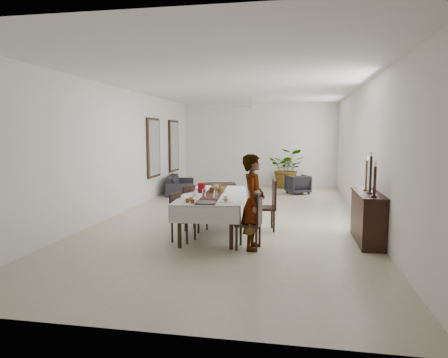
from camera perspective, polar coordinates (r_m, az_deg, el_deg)
floor at (r=10.01m, az=1.80°, el=-5.26°), size 6.00×12.00×0.00m
ceiling at (r=9.87m, az=1.87°, el=13.25°), size 6.00×12.00×0.02m
wall_back at (r=15.77m, az=5.05°, el=4.85°), size 6.00×0.02×3.20m
wall_front at (r=3.99m, az=-10.91°, el=0.19°), size 6.00×0.02×3.20m
wall_left at (r=10.67m, az=-14.35°, el=3.94°), size 0.02×12.00×3.20m
wall_right at (r=9.83m, az=19.44°, el=3.58°), size 0.02×12.00×3.20m
dining_table_top at (r=8.21m, az=-1.56°, el=-2.42°), size 1.27×2.61×0.05m
table_leg_fl at (r=7.19m, az=-6.39°, el=-6.93°), size 0.08×0.08×0.74m
table_leg_fr at (r=7.07m, az=1.05°, el=-7.13°), size 0.08×0.08×0.74m
table_leg_bl at (r=9.51m, az=-3.47°, el=-3.62°), size 0.08×0.08×0.74m
table_leg_br at (r=9.42m, az=2.13°, el=-3.71°), size 0.08×0.08×0.74m
tablecloth_top at (r=8.20m, az=-1.56°, el=-2.20°), size 1.48×2.82×0.01m
tablecloth_drape_left at (r=8.32m, az=-5.78°, el=-3.17°), size 0.25×2.71×0.32m
tablecloth_drape_right at (r=8.18m, az=2.74°, el=-3.31°), size 0.25×2.71×0.32m
tablecloth_drape_near at (r=6.91m, az=-2.89°, el=-5.12°), size 1.24×0.12×0.32m
tablecloth_drape_far at (r=9.56m, az=-0.60°, el=-1.89°), size 1.24×0.12×0.32m
table_runner at (r=8.20m, az=-1.56°, el=-2.14°), size 0.60×2.66×0.00m
red_pitcher at (r=8.38m, az=-3.22°, el=-1.25°), size 0.17×0.17×0.21m
pitcher_handle at (r=8.39m, az=-3.83°, el=-1.25°), size 0.13×0.03×0.13m
wine_glass_near at (r=7.50m, az=-1.22°, el=-2.27°), size 0.07×0.07×0.18m
wine_glass_mid at (r=7.64m, az=-2.86°, el=-2.12°), size 0.07×0.07×0.18m
wine_glass_far at (r=8.24m, az=-1.15°, el=-1.49°), size 0.07×0.07×0.18m
teacup_right at (r=7.55m, az=0.26°, el=-2.66°), size 0.09×0.09×0.06m
saucer_right at (r=7.55m, az=0.26°, el=-2.85°), size 0.16×0.16×0.01m
teacup_left at (r=7.88m, az=-4.16°, el=-2.29°), size 0.09×0.09×0.06m
saucer_left at (r=7.89m, az=-4.16°, el=-2.47°), size 0.16×0.16×0.01m
plate_near_right at (r=7.24m, az=0.29°, el=-3.25°), size 0.25×0.25×0.02m
bread_near_right at (r=7.23m, az=0.29°, el=-3.02°), size 0.09×0.09×0.09m
plate_near_left at (r=7.48m, az=-4.69°, el=-2.95°), size 0.25×0.25×0.02m
plate_far_left at (r=8.82m, az=-3.29°, el=-1.51°), size 0.25×0.25×0.02m
serving_tray at (r=7.12m, az=-2.61°, el=-3.39°), size 0.38×0.38×0.02m
jam_jar_a at (r=7.12m, az=-4.50°, el=-3.17°), size 0.07×0.07×0.08m
jam_jar_b at (r=7.20m, az=-5.24°, el=-3.07°), size 0.07×0.07×0.08m
jam_jar_c at (r=7.29m, az=-4.69°, el=-2.94°), size 0.07×0.07×0.08m
fruit_basket at (r=8.45m, az=-0.99°, el=-1.54°), size 0.32×0.32×0.11m
fruit_red at (r=8.46m, az=-0.77°, el=-0.99°), size 0.09×0.09×0.09m
fruit_green at (r=8.47m, az=-1.25°, el=-0.98°), size 0.08×0.08×0.08m
fruit_yellow at (r=8.39m, az=-1.03°, el=-1.06°), size 0.09×0.09×0.09m
chair_right_near_seat at (r=7.11m, az=3.50°, el=-6.42°), size 0.46×0.46×0.05m
chair_right_near_leg_fl at (r=6.97m, az=4.63°, el=-8.69°), size 0.05×0.05×0.42m
chair_right_near_leg_fr at (r=7.30m, az=5.11°, el=-7.99°), size 0.05×0.05×0.42m
chair_right_near_leg_bl at (r=7.03m, az=1.79°, el=-8.53°), size 0.05×0.05×0.42m
chair_right_near_leg_br at (r=7.36m, az=2.40°, el=-7.85°), size 0.05×0.05×0.42m
chair_right_near_back at (r=7.01m, az=5.07°, el=-4.17°), size 0.07×0.43×0.54m
chair_right_far_seat at (r=8.47m, az=5.77°, el=-4.16°), size 0.53×0.53×0.05m
chair_right_far_leg_fl at (r=8.36m, az=7.15°, el=-6.07°), size 0.05×0.05×0.45m
chair_right_far_leg_fr at (r=8.72m, az=6.84°, el=-5.54°), size 0.05×0.05×0.45m
chair_right_far_leg_bl at (r=8.33m, az=4.60°, el=-6.09°), size 0.05×0.05×0.45m
chair_right_far_leg_br at (r=8.69m, az=4.40°, el=-5.57°), size 0.05×0.05×0.45m
chair_right_far_back at (r=8.45m, az=7.18°, el=-2.08°), size 0.12×0.45×0.58m
chair_left_near_seat at (r=7.62m, az=-5.80°, el=-5.88°), size 0.47×0.47×0.04m
chair_left_near_leg_fl at (r=7.88m, az=-6.22°, el=-7.07°), size 0.05×0.05×0.38m
chair_left_near_leg_fr at (r=7.62m, az=-7.42°, el=-7.56°), size 0.05×0.05×0.38m
chair_left_near_leg_bl at (r=7.73m, az=-4.16°, el=-7.31°), size 0.05×0.05×0.38m
chair_left_near_leg_br at (r=7.46m, az=-5.32°, el=-7.83°), size 0.05×0.05×0.38m
chair_left_near_back at (r=7.66m, az=-6.97°, el=-3.81°), size 0.13×0.39×0.49m
chair_left_far_seat at (r=8.43m, az=-4.00°, el=-4.59°), size 0.51×0.51×0.05m
chair_left_far_leg_fl at (r=8.69m, az=-4.29°, el=-5.73°), size 0.05×0.05×0.40m
chair_left_far_leg_fr at (r=8.43m, az=-5.54°, el=-6.13°), size 0.05×0.05×0.40m
chair_left_far_leg_bl at (r=8.52m, az=-2.46°, el=-5.97°), size 0.05×0.05×0.40m
chair_left_far_leg_br at (r=8.25m, az=-3.67°, el=-6.39°), size 0.05×0.05×0.40m
chair_left_far_back at (r=8.48m, az=-5.04°, el=-2.65°), size 0.17×0.39×0.51m
woman at (r=7.02m, az=4.21°, el=-3.31°), size 0.43×0.63×1.68m
sideboard_body at (r=8.00m, az=19.80°, el=-5.28°), size 0.40×1.52×0.91m
sideboard_top at (r=7.92m, az=19.93°, el=-1.95°), size 0.44×1.58×0.03m
candlestick_near_base at (r=7.38m, az=20.65°, el=-2.33°), size 0.10×0.10×0.03m
candlestick_near_shaft at (r=7.35m, az=20.74°, el=-0.27°), size 0.05×0.05×0.51m
candlestick_near_candle at (r=7.32m, az=20.83°, el=2.01°), size 0.04×0.04×0.08m
candlestick_mid_base at (r=7.77m, az=20.12°, el=-1.89°), size 0.10×0.10×0.03m
candlestick_mid_shaft at (r=7.73m, az=20.22°, el=0.63°), size 0.05×0.05×0.66m
candlestick_mid_candle at (r=7.71m, az=20.33°, el=3.36°), size 0.04×0.04×0.08m
candlestick_far_base at (r=8.17m, az=19.64°, el=-1.48°), size 0.10×0.10×0.03m
candlestick_far_shaft at (r=8.13m, az=19.72°, el=0.56°), size 0.05×0.05×0.56m
candlestick_far_candle at (r=8.11m, az=19.81°, el=2.80°), size 0.04×0.04×0.08m
sofa at (r=13.85m, az=-6.24°, el=-0.74°), size 1.25×2.23×0.61m
armchair at (r=13.82m, az=10.50°, el=-0.76°), size 0.94×0.95×0.65m
coffee_table at (r=12.97m, az=-0.55°, el=-1.58°), size 1.11×0.86×0.44m
potted_plant at (r=15.27m, az=9.07°, el=1.53°), size 1.50×1.35×1.49m
mirror_frame_near at (r=12.69m, az=-10.05°, el=4.40°), size 0.06×1.05×1.85m
mirror_glass_near at (r=12.68m, az=-9.90°, el=4.40°), size 0.01×0.90×1.70m
mirror_frame_far at (r=14.68m, az=-7.20°, el=4.71°), size 0.06×1.05×1.85m
mirror_glass_far at (r=14.67m, az=-7.07°, el=4.71°), size 0.01×0.90×1.70m
fan_rod at (r=12.82m, az=3.87°, el=11.21°), size 0.04×0.04×0.20m
fan_hub at (r=12.81m, az=3.86°, el=10.32°), size 0.16×0.16×0.08m
fan_blade_n at (r=13.15m, az=4.03°, el=10.22°), size 0.10×0.55×0.01m
fan_blade_s at (r=12.46m, az=3.68°, el=10.43°), size 0.10×0.55×0.01m
fan_blade_e at (r=12.77m, az=5.45°, el=10.32°), size 0.55×0.10×0.01m
fan_blade_w at (r=12.85m, az=2.28°, el=10.32°), size 0.55×0.10×0.01m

